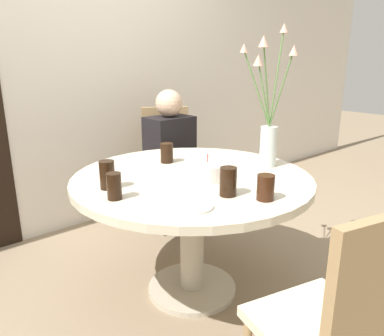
# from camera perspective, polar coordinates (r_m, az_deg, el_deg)

# --- Properties ---
(ground_plane) EXTENTS (16.00, 16.00, 0.00)m
(ground_plane) POSITION_cam_1_polar(r_m,az_deg,el_deg) (2.32, 0.00, -18.03)
(ground_plane) COLOR #89755B
(wall_back) EXTENTS (8.00, 0.05, 2.60)m
(wall_back) POSITION_cam_1_polar(r_m,az_deg,el_deg) (3.03, -17.08, 15.56)
(wall_back) COLOR silver
(wall_back) RESTS_ON ground_plane
(dining_table) EXTENTS (1.27, 1.27, 0.71)m
(dining_table) POSITION_cam_1_polar(r_m,az_deg,el_deg) (2.04, 0.00, -4.52)
(dining_table) COLOR beige
(dining_table) RESTS_ON ground_plane
(chair_left_flank) EXTENTS (0.55, 0.55, 0.93)m
(chair_left_flank) POSITION_cam_1_polar(r_m,az_deg,el_deg) (3.05, -3.78, 1.55)
(chair_left_flank) COLOR beige
(chair_left_flank) RESTS_ON ground_plane
(chair_far_back) EXTENTS (0.49, 0.49, 0.93)m
(chair_far_back) POSITION_cam_1_polar(r_m,az_deg,el_deg) (1.33, 21.94, -21.01)
(chair_far_back) COLOR beige
(chair_far_back) RESTS_ON ground_plane
(birthday_cake) EXTENTS (0.23, 0.23, 0.13)m
(birthday_cake) POSITION_cam_1_polar(r_m,az_deg,el_deg) (1.94, 2.37, -0.36)
(birthday_cake) COLOR white
(birthday_cake) RESTS_ON dining_table
(flower_vase) EXTENTS (0.28, 0.28, 0.79)m
(flower_vase) POSITION_cam_1_polar(r_m,az_deg,el_deg) (2.16, 11.53, 6.99)
(flower_vase) COLOR silver
(flower_vase) RESTS_ON dining_table
(side_plate) EXTENTS (0.17, 0.17, 0.01)m
(side_plate) POSITION_cam_1_polar(r_m,az_deg,el_deg) (1.58, 0.15, -5.83)
(side_plate) COLOR silver
(side_plate) RESTS_ON dining_table
(drink_glass_0) EXTENTS (0.08, 0.08, 0.12)m
(drink_glass_0) POSITION_cam_1_polar(r_m,az_deg,el_deg) (2.24, -3.86, 2.32)
(drink_glass_0) COLOR black
(drink_glass_0) RESTS_ON dining_table
(drink_glass_1) EXTENTS (0.07, 0.07, 0.14)m
(drink_glass_1) POSITION_cam_1_polar(r_m,az_deg,el_deg) (1.83, -12.79, -1.02)
(drink_glass_1) COLOR black
(drink_glass_1) RESTS_ON dining_table
(drink_glass_2) EXTENTS (0.07, 0.07, 0.12)m
(drink_glass_2) POSITION_cam_1_polar(r_m,az_deg,el_deg) (1.69, -11.77, -2.73)
(drink_glass_2) COLOR black
(drink_glass_2) RESTS_ON dining_table
(drink_glass_3) EXTENTS (0.08, 0.08, 0.11)m
(drink_glass_3) POSITION_cam_1_polar(r_m,az_deg,el_deg) (1.67, 11.15, -2.93)
(drink_glass_3) COLOR #33190C
(drink_glass_3) RESTS_ON dining_table
(drink_glass_4) EXTENTS (0.08, 0.08, 0.13)m
(drink_glass_4) POSITION_cam_1_polar(r_m,az_deg,el_deg) (1.70, 5.53, -2.07)
(drink_glass_4) COLOR black
(drink_glass_4) RESTS_ON dining_table
(person_woman) EXTENTS (0.34, 0.24, 1.09)m
(person_woman) POSITION_cam_1_polar(r_m,az_deg,el_deg) (2.90, -3.37, 0.42)
(person_woman) COLOR #383333
(person_woman) RESTS_ON ground_plane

